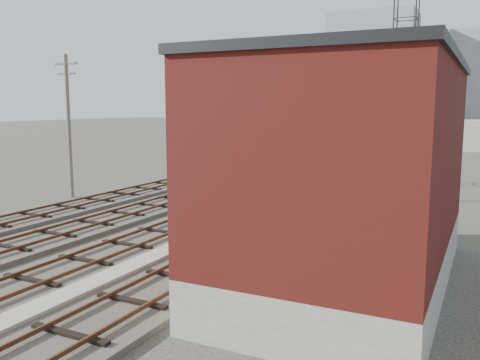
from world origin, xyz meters
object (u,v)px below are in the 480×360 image
Objects in this scene: switch_stand at (314,167)px; car_grey at (261,151)px; site_trailer at (318,141)px; signal_mast at (228,207)px; car_red at (217,156)px; car_silver at (230,150)px.

car_grey reaches higher than switch_stand.
site_trailer is (-6.17, 20.65, 0.77)m from switch_stand.
signal_mast reaches higher than car_red.
car_red is at bearing -175.87° from car_silver.
site_trailer is 1.58× the size of car_silver.
car_red is (-17.80, 31.48, -1.75)m from signal_mast.
car_silver is (-13.64, 10.34, 0.11)m from switch_stand.
signal_mast is at bearing -163.84° from car_silver.
switch_stand is at bearing -148.42° from car_grey.
car_grey is at bearing -95.75° from car_silver.
site_trailer is 1.62× the size of car_red.
car_red is 7.09m from car_grey.
car_grey is (2.03, 6.79, -0.01)m from car_red.
car_silver reaches higher than car_grey.
site_trailer reaches higher than switch_stand.
car_red is 6.67m from car_silver.
car_red is (-11.88, 3.90, 0.11)m from switch_stand.
car_grey is at bearing 112.39° from signal_mast.
switch_stand is 0.30× the size of car_red.
site_trailer is at bearing -14.45° from car_red.
site_trailer is 12.75m from car_silver.
site_trailer is at bearing 104.07° from signal_mast.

